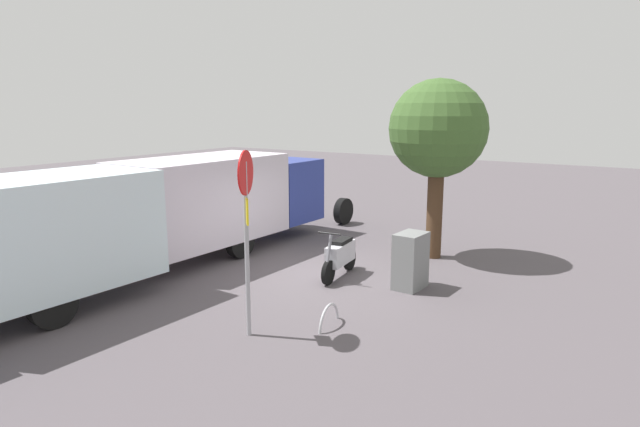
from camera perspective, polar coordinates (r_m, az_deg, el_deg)
The scene contains 7 objects.
ground_plane at distance 13.12m, azimuth 0.25°, elevation -6.42°, with size 60.00×60.00×0.00m, color #524B50.
box_truck_near at distance 15.42m, azimuth -9.54°, elevation 1.91°, with size 8.38×2.43×2.66m.
motorcycle at distance 12.82m, azimuth 2.14°, elevation -4.43°, with size 1.81×0.58×1.20m.
stop_sign at distance 9.24m, azimuth -7.78°, elevation -0.09°, with size 0.71×0.33×3.27m.
street_tree at distance 14.36m, azimuth 12.35°, elevation 8.54°, with size 2.54×2.54×4.69m.
utility_cabinet at distance 12.15m, azimuth 9.53°, elevation -4.94°, with size 0.78×0.55×1.26m, color slate.
bike_rack_hoop at distance 10.19m, azimuth 0.95°, elevation -11.75°, with size 0.85×0.85×0.05m, color #B7B7BC.
Camera 1 is at (10.52, 6.75, 3.98)m, focal length 30.32 mm.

